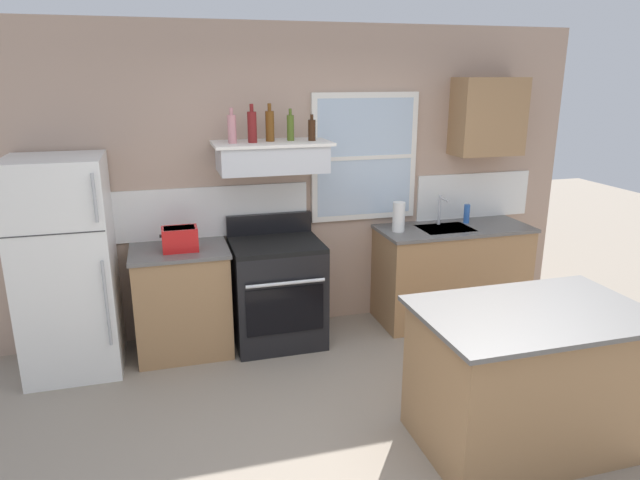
{
  "coord_description": "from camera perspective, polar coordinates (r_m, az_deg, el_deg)",
  "views": [
    {
      "loc": [
        -1.15,
        -2.66,
        2.28
      ],
      "look_at": [
        -0.05,
        1.2,
        1.1
      ],
      "focal_mm": 31.83,
      "sensor_mm": 36.0,
      "label": 1
    }
  ],
  "objects": [
    {
      "name": "ground_plane",
      "position": [
        3.69,
        6.31,
        -21.93
      ],
      "size": [
        16.0,
        16.0,
        0.0
      ],
      "primitive_type": "plane",
      "color": "gray"
    },
    {
      "name": "range_hood_shelf",
      "position": [
        4.75,
        -4.88,
        8.38
      ],
      "size": [
        0.96,
        0.52,
        0.24
      ],
      "color": "silver"
    },
    {
      "name": "bottle_red_label_wine",
      "position": [
        4.66,
        -6.84,
        11.27
      ],
      "size": [
        0.07,
        0.07,
        0.31
      ],
      "color": "maroon",
      "rests_on": "range_hood_shelf"
    },
    {
      "name": "bottle_olive_oil_square",
      "position": [
        4.78,
        -2.99,
        11.26
      ],
      "size": [
        0.06,
        0.06,
        0.26
      ],
      "color": "#4C601E",
      "rests_on": "range_hood_shelf"
    },
    {
      "name": "kitchen_island",
      "position": [
        3.87,
        20.13,
        -12.84
      ],
      "size": [
        1.4,
        0.9,
        0.91
      ],
      "color": "#9E754C",
      "rests_on": "ground_plane"
    },
    {
      "name": "bottle_rose_pink",
      "position": [
        4.65,
        -8.85,
        11.03
      ],
      "size": [
        0.07,
        0.07,
        0.28
      ],
      "color": "#C67F84",
      "rests_on": "range_hood_shelf"
    },
    {
      "name": "bottle_amber_wine",
      "position": [
        4.74,
        -5.07,
        11.4
      ],
      "size": [
        0.07,
        0.07,
        0.31
      ],
      "color": "brown",
      "rests_on": "range_hood_shelf"
    },
    {
      "name": "counter_left_of_stove",
      "position": [
        4.91,
        -13.65,
        -5.9
      ],
      "size": [
        0.79,
        0.63,
        0.91
      ],
      "color": "#9E754C",
      "rests_on": "ground_plane"
    },
    {
      "name": "bottle_brown_stout",
      "position": [
        4.77,
        -0.83,
        11.03
      ],
      "size": [
        0.06,
        0.06,
        0.21
      ],
      "color": "#381E0F",
      "rests_on": "range_hood_shelf"
    },
    {
      "name": "sink_faucet",
      "position": [
        5.42,
        12.04,
        3.27
      ],
      "size": [
        0.03,
        0.17,
        0.28
      ],
      "color": "silver",
      "rests_on": "counter_right_with_sink"
    },
    {
      "name": "paper_towel_roll",
      "position": [
        5.14,
        7.92,
        2.33
      ],
      "size": [
        0.11,
        0.11,
        0.27
      ],
      "primitive_type": "cylinder",
      "color": "white",
      "rests_on": "counter_right_with_sink"
    },
    {
      "name": "toaster",
      "position": [
        4.68,
        -13.91,
        0.14
      ],
      "size": [
        0.3,
        0.2,
        0.19
      ],
      "color": "red",
      "rests_on": "counter_left_of_stove"
    },
    {
      "name": "stove_range",
      "position": [
        4.96,
        -4.34,
        -5.15
      ],
      "size": [
        0.76,
        0.69,
        1.09
      ],
      "color": "black",
      "rests_on": "ground_plane"
    },
    {
      "name": "counter_right_with_sink",
      "position": [
        5.56,
        13.04,
        -3.21
      ],
      "size": [
        1.43,
        0.63,
        0.91
      ],
      "color": "#9E754C",
      "rests_on": "ground_plane"
    },
    {
      "name": "dish_soap_bottle",
      "position": [
        5.57,
        14.53,
        2.57
      ],
      "size": [
        0.06,
        0.06,
        0.18
      ],
      "primitive_type": "cylinder",
      "color": "blue",
      "rests_on": "counter_right_with_sink"
    },
    {
      "name": "refrigerator",
      "position": [
        4.78,
        -24.14,
        -2.51
      ],
      "size": [
        0.7,
        0.72,
        1.7
      ],
      "color": "white",
      "rests_on": "ground_plane"
    },
    {
      "name": "upper_cabinet_right",
      "position": [
        5.56,
        16.54,
        11.81
      ],
      "size": [
        0.64,
        0.32,
        0.7
      ],
      "color": "#9E754C"
    },
    {
      "name": "back_wall",
      "position": [
        5.11,
        -2.28,
        5.92
      ],
      "size": [
        5.4,
        0.11,
        2.7
      ],
      "color": "tan",
      "rests_on": "ground_plane"
    }
  ]
}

